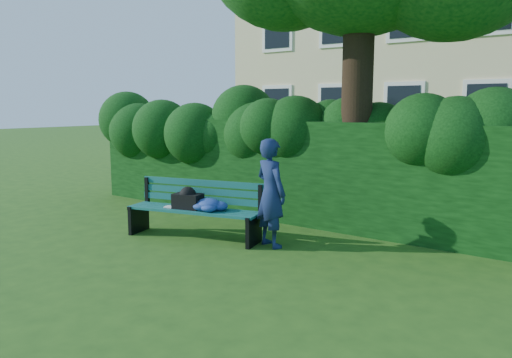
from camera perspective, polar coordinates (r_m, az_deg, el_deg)
The scene contains 4 objects.
ground at distance 7.38m, azimuth -2.81°, elevation -7.87°, with size 80.00×80.00×0.00m, color #254D17.
hedge at distance 8.97m, azimuth 6.11°, elevation 0.89°, with size 10.00×1.00×1.80m.
park_bench at distance 7.85m, azimuth -6.75°, elevation -3.13°, with size 2.22×1.06×0.89m.
man_reading at distance 7.30m, azimuth 1.70°, elevation -1.60°, with size 0.58×0.38×1.60m, color navy.
Camera 1 is at (4.51, -5.46, 2.07)m, focal length 35.00 mm.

